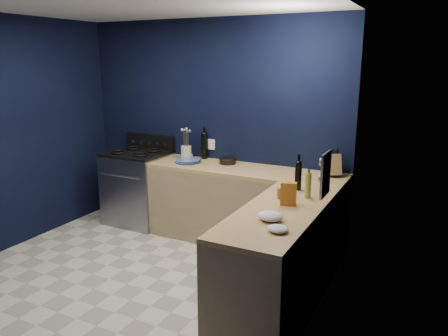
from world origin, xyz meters
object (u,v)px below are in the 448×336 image
Objects in this scene: plate_stack at (188,161)px; knife_block at (333,165)px; gas_range at (138,189)px; crouton_bag at (288,194)px; utensil_crock at (186,152)px.

knife_block reaches higher than plate_stack.
gas_range is 2.64m from crouton_bag.
crouton_bag is at bearing -22.47° from gas_range.
plate_stack is at bearing -1.31° from gas_range.
crouton_bag is at bearing -31.17° from plate_stack.
plate_stack is 1.72m from knife_block.
knife_block reaches higher than utensil_crock.
knife_block is 1.12× the size of crouton_bag.
knife_block is (2.49, 0.17, 0.55)m from gas_range.
crouton_bag is (1.72, -1.14, 0.02)m from utensil_crock.
plate_stack is (0.78, -0.02, 0.46)m from gas_range.
plate_stack is 1.48× the size of crouton_bag.
gas_range is at bearing -167.26° from utensil_crock.
plate_stack reaches higher than gas_range.
gas_range is 0.85m from utensil_crock.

